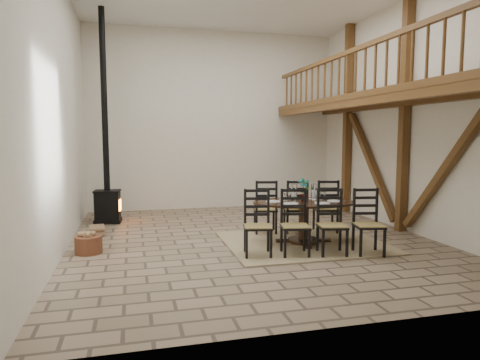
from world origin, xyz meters
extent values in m
plane|color=#8C745D|center=(0.00, 0.00, 0.00)|extent=(8.00, 8.00, 0.00)
cube|color=silver|center=(0.00, 4.00, 2.50)|extent=(7.00, 0.02, 5.00)
cube|color=silver|center=(0.00, -4.00, 2.50)|extent=(7.00, 0.02, 5.00)
cube|color=silver|center=(-3.50, 0.00, 2.50)|extent=(0.02, 8.00, 5.00)
cube|color=silver|center=(3.50, 0.00, 2.50)|extent=(0.02, 8.00, 5.00)
cube|color=brown|center=(3.38, 0.00, 2.50)|extent=(0.18, 0.18, 5.00)
cube|color=brown|center=(3.38, 2.50, 2.50)|extent=(0.18, 0.18, 5.00)
cube|color=brown|center=(3.38, -1.25, 1.40)|extent=(0.14, 2.16, 2.54)
cube|color=brown|center=(3.38, 1.25, 1.40)|extent=(0.14, 2.16, 2.54)
cube|color=brown|center=(3.38, 0.00, 2.80)|extent=(0.20, 7.80, 0.20)
cube|color=brown|center=(2.70, 0.00, 2.85)|extent=(1.60, 7.80, 0.12)
cube|color=brown|center=(2.00, 0.00, 2.75)|extent=(0.18, 7.80, 0.22)
cube|color=brown|center=(2.00, 0.00, 3.75)|extent=(0.09, 7.60, 0.09)
cube|color=brown|center=(2.00, 0.00, 3.33)|extent=(0.06, 7.60, 0.86)
cube|color=tan|center=(0.90, -0.47, 0.01)|extent=(3.00, 2.50, 0.02)
ellipsoid|color=black|center=(0.90, -0.47, 0.79)|extent=(2.16, 1.55, 0.04)
cylinder|color=black|center=(0.90, -0.47, 0.39)|extent=(0.19, 0.19, 0.73)
cylinder|color=black|center=(0.90, -0.47, 0.05)|extent=(0.61, 0.61, 0.06)
cube|color=#9C8948|center=(-0.22, -1.14, 0.52)|extent=(0.56, 0.54, 0.04)
cube|color=black|center=(-0.22, -1.14, 0.25)|extent=(0.53, 0.53, 0.50)
cube|color=black|center=(-0.18, -0.93, 0.82)|extent=(0.41, 0.12, 0.65)
cube|color=#9C8948|center=(0.42, -1.26, 0.52)|extent=(0.56, 0.54, 0.04)
cube|color=black|center=(0.42, -1.26, 0.25)|extent=(0.53, 0.53, 0.50)
cube|color=black|center=(0.46, -1.06, 0.82)|extent=(0.41, 0.12, 0.65)
cube|color=#9C8948|center=(1.05, -1.39, 0.52)|extent=(0.56, 0.54, 0.04)
cube|color=black|center=(1.05, -1.39, 0.25)|extent=(0.53, 0.53, 0.50)
cube|color=black|center=(1.09, -1.19, 0.82)|extent=(0.41, 0.12, 0.65)
cube|color=#9C8948|center=(1.69, -1.51, 0.52)|extent=(0.56, 0.54, 0.04)
cube|color=black|center=(1.69, -1.51, 0.25)|extent=(0.53, 0.53, 0.50)
cube|color=black|center=(1.73, -1.31, 0.82)|extent=(0.41, 0.12, 0.65)
cube|color=#9C8948|center=(0.43, 0.50, 0.52)|extent=(0.56, 0.54, 0.04)
cube|color=black|center=(0.43, 0.50, 0.25)|extent=(0.53, 0.53, 0.50)
cube|color=black|center=(0.39, 0.30, 0.82)|extent=(0.41, 0.12, 0.65)
cube|color=#9C8948|center=(1.07, 0.38, 0.52)|extent=(0.56, 0.54, 0.04)
cube|color=black|center=(1.07, 0.38, 0.25)|extent=(0.53, 0.53, 0.50)
cube|color=black|center=(1.03, 0.17, 0.82)|extent=(0.41, 0.12, 0.65)
cube|color=#9C8948|center=(1.71, 0.25, 0.52)|extent=(0.56, 0.54, 0.04)
cube|color=black|center=(1.71, 0.25, 0.25)|extent=(0.53, 0.53, 0.50)
cube|color=black|center=(1.67, 0.05, 0.82)|extent=(0.41, 0.12, 0.65)
cube|color=white|center=(0.90, -0.47, 0.82)|extent=(1.63, 1.04, 0.01)
cube|color=white|center=(0.90, -0.47, 0.90)|extent=(1.02, 0.51, 0.18)
cylinder|color=white|center=(0.71, -0.44, 0.98)|extent=(0.12, 0.12, 0.34)
cylinder|color=white|center=(1.09, -0.51, 0.98)|extent=(0.12, 0.12, 0.34)
cylinder|color=white|center=(0.71, -0.44, 0.89)|extent=(0.06, 0.06, 0.16)
cylinder|color=white|center=(1.09, -0.51, 0.89)|extent=(0.06, 0.06, 0.16)
imported|color=#4C723F|center=(0.91, -0.42, 1.04)|extent=(0.27, 0.21, 0.45)
cube|color=black|center=(-2.88, 2.46, 0.05)|extent=(0.65, 0.53, 0.09)
cube|color=black|center=(-2.88, 2.46, 0.42)|extent=(0.60, 0.48, 0.65)
cube|color=#FF590C|center=(-2.60, 2.43, 0.42)|extent=(0.05, 0.26, 0.26)
cube|color=black|center=(-2.88, 2.46, 0.76)|extent=(0.64, 0.52, 0.04)
cylinder|color=black|center=(-2.88, 2.46, 2.89)|extent=(0.14, 0.14, 4.22)
cylinder|color=brown|center=(-3.08, -0.23, 0.15)|extent=(0.47, 0.47, 0.31)
cube|color=#A2825B|center=(-3.08, -0.23, 0.35)|extent=(0.25, 0.25, 0.09)
cube|color=#A2825B|center=(-3.04, 1.16, 0.10)|extent=(0.33, 0.43, 0.20)
camera|label=1|loc=(-2.29, -8.07, 2.09)|focal=32.00mm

